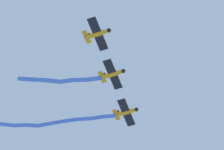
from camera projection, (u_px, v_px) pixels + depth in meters
airplane_lead at (98, 34)px, 79.87m from camera, size 4.90×6.32×1.59m
airplane_left_wing at (113, 74)px, 84.58m from camera, size 4.90×6.31×1.59m
smoke_trail_left_wing at (60, 80)px, 86.64m from camera, size 15.10×3.60×2.99m
airplane_right_wing at (126, 112)px, 88.78m from camera, size 4.90×6.32×1.59m
smoke_trail_right_wing at (57, 122)px, 89.78m from camera, size 21.36×4.48×1.47m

